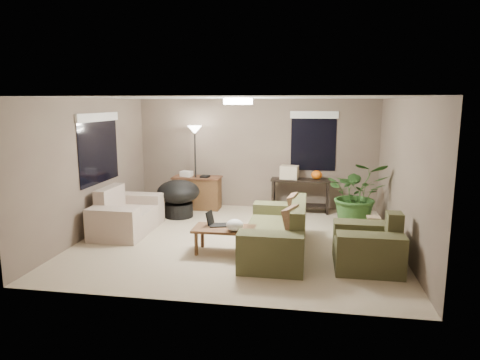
% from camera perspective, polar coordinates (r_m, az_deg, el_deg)
% --- Properties ---
extents(room_shell, '(5.50, 5.50, 5.50)m').
position_cam_1_polar(room_shell, '(7.45, -0.25, 1.24)').
color(room_shell, '#C6B793').
rests_on(room_shell, ground).
extents(main_sofa, '(0.95, 2.20, 0.85)m').
position_cam_1_polar(main_sofa, '(7.07, 5.12, -7.27)').
color(main_sofa, brown).
rests_on(main_sofa, ground).
extents(throw_pillows, '(0.37, 1.39, 0.47)m').
position_cam_1_polar(throw_pillows, '(6.96, 7.27, -4.55)').
color(throw_pillows, '#8C7251').
rests_on(throw_pillows, main_sofa).
extents(loveseat, '(0.90, 1.60, 0.85)m').
position_cam_1_polar(loveseat, '(8.43, -14.97, -4.66)').
color(loveseat, beige).
rests_on(loveseat, ground).
extents(armchair, '(0.95, 1.00, 0.85)m').
position_cam_1_polar(armchair, '(6.71, 16.74, -8.64)').
color(armchair, '#47462A').
rests_on(armchair, ground).
extents(coffee_table, '(1.00, 0.55, 0.42)m').
position_cam_1_polar(coffee_table, '(7.01, -2.12, -6.85)').
color(coffee_table, brown).
rests_on(coffee_table, ground).
extents(laptop, '(0.40, 0.31, 0.24)m').
position_cam_1_polar(laptop, '(7.10, -3.30, -5.61)').
color(laptop, black).
rests_on(laptop, coffee_table).
extents(plastic_bag, '(0.35, 0.33, 0.19)m').
position_cam_1_polar(plastic_bag, '(6.79, -0.71, -6.04)').
color(plastic_bag, white).
rests_on(plastic_bag, coffee_table).
extents(desk, '(1.10, 0.50, 0.75)m').
position_cam_1_polar(desk, '(9.89, -5.71, -1.67)').
color(desk, brown).
rests_on(desk, ground).
extents(desk_papers, '(0.70, 0.30, 0.12)m').
position_cam_1_polar(desk_papers, '(9.84, -6.64, 0.76)').
color(desk_papers, silver).
rests_on(desk_papers, desk).
extents(console_table, '(1.30, 0.40, 0.75)m').
position_cam_1_polar(console_table, '(9.63, 8.03, -1.69)').
color(console_table, black).
rests_on(console_table, ground).
extents(pumpkin, '(0.30, 0.30, 0.20)m').
position_cam_1_polar(pumpkin, '(9.55, 10.19, 0.67)').
color(pumpkin, orange).
rests_on(pumpkin, console_table).
extents(cardboard_box, '(0.42, 0.33, 0.29)m').
position_cam_1_polar(cardboard_box, '(9.55, 6.60, 1.04)').
color(cardboard_box, beige).
rests_on(cardboard_box, console_table).
extents(papasan_chair, '(1.09, 1.09, 0.80)m').
position_cam_1_polar(papasan_chair, '(9.21, -8.20, -2.07)').
color(papasan_chair, black).
rests_on(papasan_chair, ground).
extents(floor_lamp, '(0.32, 0.32, 1.91)m').
position_cam_1_polar(floor_lamp, '(9.64, -6.04, 5.34)').
color(floor_lamp, black).
rests_on(floor_lamp, ground).
extents(ceiling_fixture, '(0.50, 0.50, 0.10)m').
position_cam_1_polar(ceiling_fixture, '(7.36, -0.26, 10.43)').
color(ceiling_fixture, white).
rests_on(ceiling_fixture, room_shell).
extents(houseplant, '(1.18, 1.31, 1.02)m').
position_cam_1_polar(houseplant, '(8.71, 15.34, -2.75)').
color(houseplant, '#2D5923').
rests_on(houseplant, ground).
extents(cat_scratching_post, '(0.32, 0.32, 0.50)m').
position_cam_1_polar(cat_scratching_post, '(7.75, 17.29, -6.74)').
color(cat_scratching_post, tan).
rests_on(cat_scratching_post, ground).
extents(window_left, '(0.05, 1.56, 1.33)m').
position_cam_1_polar(window_left, '(8.55, -18.33, 5.50)').
color(window_left, black).
rests_on(window_left, room_shell).
extents(window_back, '(1.06, 0.05, 1.33)m').
position_cam_1_polar(window_back, '(9.75, 9.80, 6.43)').
color(window_back, black).
rests_on(window_back, room_shell).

